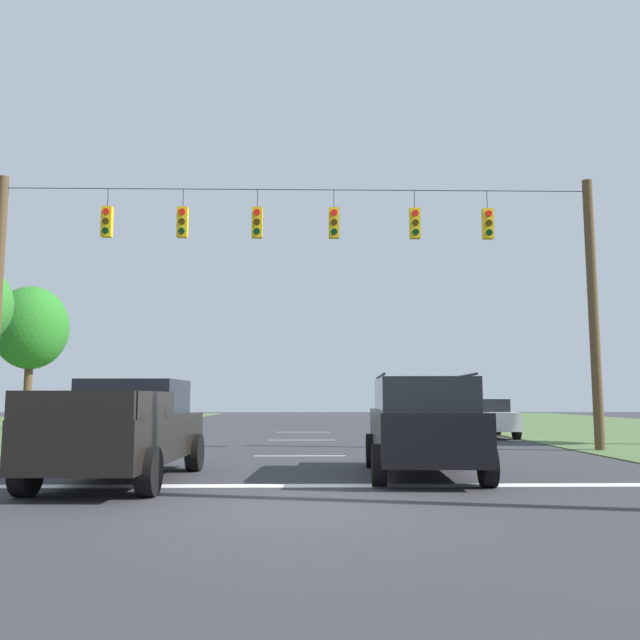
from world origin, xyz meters
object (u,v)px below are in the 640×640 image
object	(u,v)px
pickup_truck	(125,430)
tree_roadside_far_right	(31,328)
overhead_signal_span	(297,290)
suv_black	(422,424)
distant_car_crossing_white	(483,417)

from	to	relation	value
pickup_truck	tree_roadside_far_right	size ratio (longest dim) A/B	0.76
overhead_signal_span	tree_roadside_far_right	xyz separation A→B (m)	(-13.77, 13.53, 0.22)
suv_black	pickup_truck	bearing A→B (deg)	-173.03
suv_black	overhead_signal_span	bearing A→B (deg)	113.60
distant_car_crossing_white	tree_roadside_far_right	distance (m)	22.66
overhead_signal_span	tree_roadside_far_right	bearing A→B (deg)	135.50
distant_car_crossing_white	pickup_truck	bearing A→B (deg)	-128.10
suv_black	distant_car_crossing_white	world-z (taller)	suv_black
overhead_signal_span	suv_black	bearing A→B (deg)	-66.40
suv_black	distant_car_crossing_white	bearing A→B (deg)	69.74
suv_black	tree_roadside_far_right	world-z (taller)	tree_roadside_far_right
suv_black	distant_car_crossing_white	distance (m)	13.64
pickup_truck	suv_black	distance (m)	5.92
pickup_truck	tree_roadside_far_right	xyz separation A→B (m)	(-10.57, 20.37, 4.11)
suv_black	distant_car_crossing_white	size ratio (longest dim) A/B	1.13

